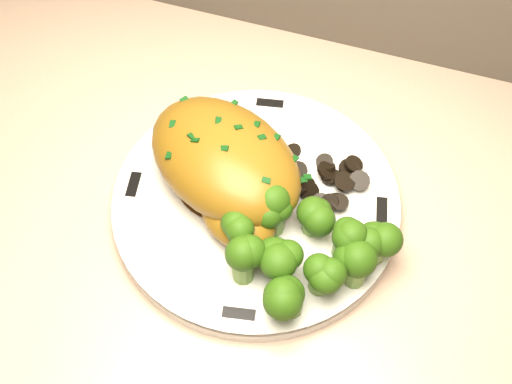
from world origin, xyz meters
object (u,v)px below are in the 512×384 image
(counter, at_px, (23,319))
(chicken_breast, at_px, (226,166))
(broccoli_florets, at_px, (304,250))
(plate, at_px, (256,203))

(counter, height_order, chicken_breast, counter)
(counter, distance_m, broccoli_florets, 0.69)
(plate, distance_m, chicken_breast, 0.05)
(plate, relative_size, chicken_breast, 1.36)
(counter, height_order, plate, counter)
(chicken_breast, bearing_deg, plate, 19.69)
(broccoli_florets, bearing_deg, counter, 179.82)
(chicken_breast, xyz_separation_m, broccoli_florets, (0.09, -0.06, -0.01))
(chicken_breast, bearing_deg, counter, -142.18)
(counter, distance_m, plate, 0.63)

